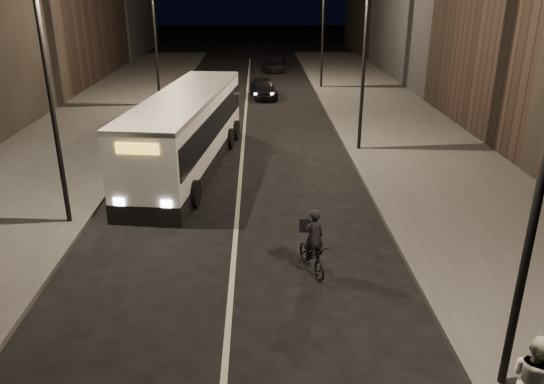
{
  "coord_description": "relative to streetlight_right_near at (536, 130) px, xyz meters",
  "views": [
    {
      "loc": [
        0.76,
        -12.35,
        7.64
      ],
      "look_at": [
        1.18,
        3.05,
        1.5
      ],
      "focal_mm": 35.0,
      "sensor_mm": 36.0,
      "label": 1
    }
  ],
  "objects": [
    {
      "name": "ground",
      "position": [
        -5.33,
        4.0,
        -5.36
      ],
      "size": [
        180.0,
        180.0,
        0.0
      ],
      "primitive_type": "plane",
      "color": "black",
      "rests_on": "ground"
    },
    {
      "name": "car_far",
      "position": [
        -2.91,
        41.06,
        -4.69
      ],
      "size": [
        2.22,
        4.76,
        1.35
      ],
      "primitive_type": "imported",
      "rotation": [
        0.0,
        0.0,
        -0.07
      ],
      "color": "black",
      "rests_on": "ground"
    },
    {
      "name": "car_mid",
      "position": [
        -7.92,
        31.08,
        -4.65
      ],
      "size": [
        1.81,
        4.44,
        1.43
      ],
      "primitive_type": "imported",
      "rotation": [
        0.0,
        0.0,
        3.07
      ],
      "color": "#3E3E41",
      "rests_on": "ground"
    },
    {
      "name": "streetlight_left_far",
      "position": [
        -10.66,
        26.0,
        0.0
      ],
      "size": [
        1.2,
        0.44,
        8.12
      ],
      "color": "black",
      "rests_on": "sidewalk_left"
    },
    {
      "name": "pedestrian_woman",
      "position": [
        0.27,
        -1.0,
        -4.29
      ],
      "size": [
        0.9,
        1.04,
        1.83
      ],
      "primitive_type": "imported",
      "rotation": [
        0.0,
        0.0,
        1.83
      ],
      "color": "beige",
      "rests_on": "sidewalk_right"
    },
    {
      "name": "streetlight_right_near",
      "position": [
        0.0,
        0.0,
        0.0
      ],
      "size": [
        1.2,
        0.44,
        8.12
      ],
      "color": "black",
      "rests_on": "sidewalk_right"
    },
    {
      "name": "car_near",
      "position": [
        -4.16,
        28.87,
        -4.69
      ],
      "size": [
        2.12,
        4.14,
        1.35
      ],
      "primitive_type": "imported",
      "rotation": [
        0.0,
        0.0,
        0.14
      ],
      "color": "black",
      "rests_on": "ground"
    },
    {
      "name": "sidewalk_right",
      "position": [
        3.17,
        18.0,
        -5.28
      ],
      "size": [
        7.0,
        70.0,
        0.16
      ],
      "primitive_type": "cube",
      "color": "#3C3C39",
      "rests_on": "ground"
    },
    {
      "name": "streetlight_left_near",
      "position": [
        -10.66,
        8.0,
        0.0
      ],
      "size": [
        1.2,
        0.44,
        8.12
      ],
      "color": "black",
      "rests_on": "sidewalk_left"
    },
    {
      "name": "sidewalk_left",
      "position": [
        -13.83,
        18.0,
        -5.28
      ],
      "size": [
        7.0,
        70.0,
        0.16
      ],
      "primitive_type": "cube",
      "color": "#3C3C39",
      "rests_on": "ground"
    },
    {
      "name": "streetlight_right_far",
      "position": [
        0.0,
        32.0,
        0.0
      ],
      "size": [
        1.2,
        0.44,
        8.12
      ],
      "color": "black",
      "rests_on": "sidewalk_right"
    },
    {
      "name": "city_bus",
      "position": [
        -7.62,
        13.81,
        -3.59
      ],
      "size": [
        4.09,
        12.28,
        3.25
      ],
      "rotation": [
        0.0,
        0.0,
        -0.13
      ],
      "color": "white",
      "rests_on": "ground"
    },
    {
      "name": "cyclist_on_bicycle",
      "position": [
        -3.09,
        4.72,
        -4.71
      ],
      "size": [
        1.07,
        1.8,
        1.96
      ],
      "rotation": [
        0.0,
        0.0,
        0.3
      ],
      "color": "black",
      "rests_on": "ground"
    },
    {
      "name": "streetlight_right_mid",
      "position": [
        0.0,
        16.0,
        0.0
      ],
      "size": [
        1.2,
        0.44,
        8.12
      ],
      "color": "black",
      "rests_on": "sidewalk_right"
    }
  ]
}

